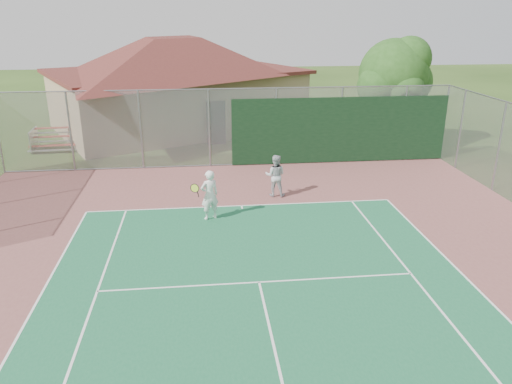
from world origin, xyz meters
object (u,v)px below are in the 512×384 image
bleachers (61,139)px  player_grey_back (275,176)px  tree (395,76)px  clubhouse (175,74)px  player_white_front (209,195)px

bleachers → player_grey_back: bearing=-43.3°
bleachers → tree: 17.10m
bleachers → clubhouse: bearing=34.4°
player_white_front → player_grey_back: player_white_front is taller
player_grey_back → clubhouse: bearing=-58.7°
clubhouse → tree: size_ratio=3.08×
bleachers → tree: tree is taller
tree → player_white_front: (-9.37, -8.25, -2.81)m
clubhouse → tree: bearing=-55.0°
bleachers → player_white_front: size_ratio=1.68×
clubhouse → bleachers: size_ratio=5.97×
tree → player_grey_back: bearing=-137.6°
clubhouse → tree: clubhouse is taller
bleachers → player_white_front: player_white_front is taller
player_white_front → player_grey_back: bearing=-164.3°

